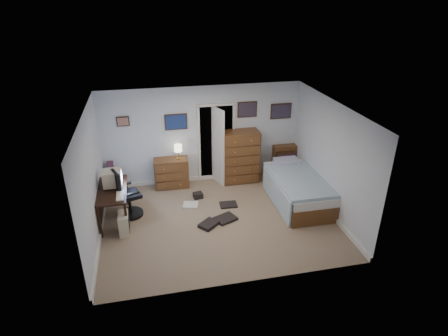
% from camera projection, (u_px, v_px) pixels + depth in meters
% --- Properties ---
extents(floor, '(5.00, 4.00, 0.02)m').
position_uv_depth(floor, '(219.00, 220.00, 8.23)').
color(floor, gray).
rests_on(floor, ground).
extents(computer_desk, '(0.61, 1.31, 0.75)m').
position_uv_depth(computer_desk, '(109.00, 197.00, 7.96)').
color(computer_desk, black).
rests_on(computer_desk, floor).
extents(crt_monitor, '(0.39, 0.37, 0.36)m').
position_uv_depth(crt_monitor, '(112.00, 178.00, 7.96)').
color(crt_monitor, beige).
rests_on(crt_monitor, computer_desk).
extents(keyboard, '(0.15, 0.40, 0.02)m').
position_uv_depth(keyboard, '(120.00, 196.00, 7.63)').
color(keyboard, beige).
rests_on(keyboard, computer_desk).
extents(pc_tower, '(0.21, 0.42, 0.45)m').
position_uv_depth(pc_tower, '(124.00, 223.00, 7.69)').
color(pc_tower, beige).
rests_on(pc_tower, floor).
extents(office_chair, '(0.70, 0.70, 1.13)m').
position_uv_depth(office_chair, '(126.00, 199.00, 8.18)').
color(office_chair, black).
rests_on(office_chair, floor).
extents(media_stack, '(0.17, 0.17, 0.78)m').
position_uv_depth(media_stack, '(112.00, 177.00, 9.25)').
color(media_stack, maroon).
rests_on(media_stack, floor).
extents(low_dresser, '(0.88, 0.48, 0.76)m').
position_uv_depth(low_dresser, '(172.00, 173.00, 9.46)').
color(low_dresser, brown).
rests_on(low_dresser, floor).
extents(table_lamp, '(0.20, 0.20, 0.37)m').
position_uv_depth(table_lamp, '(178.00, 149.00, 9.22)').
color(table_lamp, gold).
rests_on(table_lamp, low_dresser).
extents(doorway, '(0.96, 1.12, 2.05)m').
position_uv_depth(doorway, '(214.00, 139.00, 9.86)').
color(doorway, black).
rests_on(doorway, floor).
extents(tall_dresser, '(0.93, 0.56, 1.36)m').
position_uv_depth(tall_dresser, '(240.00, 156.00, 9.65)').
color(tall_dresser, brown).
rests_on(tall_dresser, floor).
extents(headboard_bookcase, '(0.93, 0.27, 0.83)m').
position_uv_depth(headboard_bookcase, '(289.00, 159.00, 10.12)').
color(headboard_bookcase, brown).
rests_on(headboard_bookcase, floor).
extents(bed, '(1.19, 2.20, 0.72)m').
position_uv_depth(bed, '(297.00, 188.00, 8.82)').
color(bed, brown).
rests_on(bed, floor).
extents(wall_posters, '(4.38, 0.04, 0.60)m').
position_uv_depth(wall_posters, '(225.00, 115.00, 9.32)').
color(wall_posters, '#331E11').
rests_on(wall_posters, floor).
extents(floor_clutter, '(1.28, 1.58, 0.14)m').
position_uv_depth(floor_clutter, '(211.00, 212.00, 8.44)').
color(floor_clutter, black).
rests_on(floor_clutter, floor).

